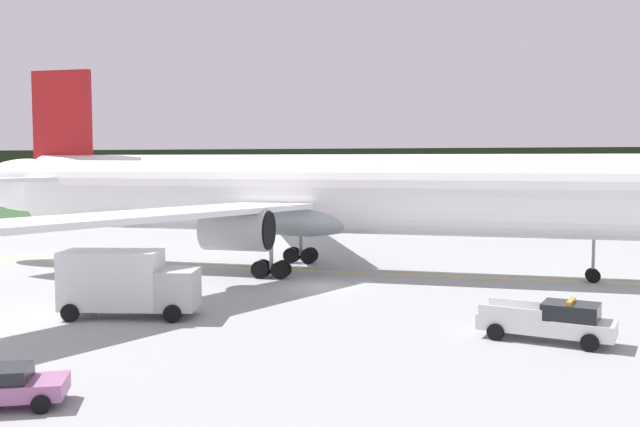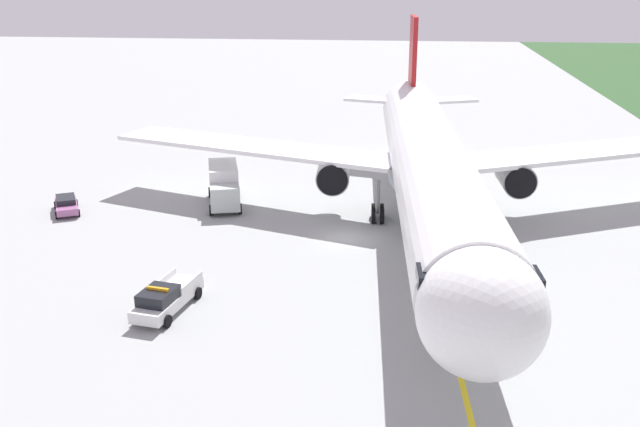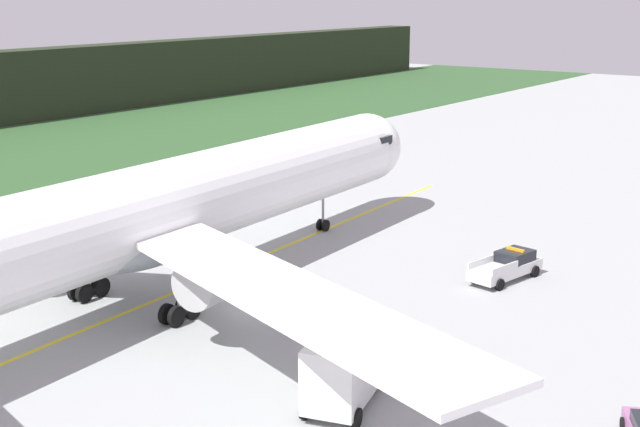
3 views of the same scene
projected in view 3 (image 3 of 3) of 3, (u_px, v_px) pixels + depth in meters
ground at (259, 308)px, 52.77m from camera, size 320.00×320.00×0.00m
taxiway_centerline_main at (171, 294)px, 55.21m from camera, size 74.08×4.60×0.01m
airliner at (162, 210)px, 53.47m from camera, size 56.91×53.92×14.97m
ops_pickup_truck at (507, 266)px, 57.75m from camera, size 6.02×3.02×1.94m
catering_truck at (348, 363)px, 40.53m from camera, size 7.18×4.17×3.56m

